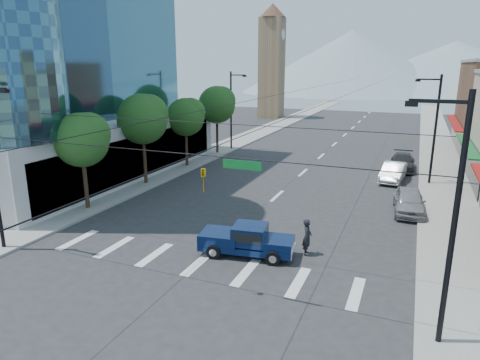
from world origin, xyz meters
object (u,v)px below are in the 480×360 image
at_px(parked_car_near, 409,201).
at_px(parked_car_far, 403,162).
at_px(pedestrian, 307,237).
at_px(parked_car_mid, 393,172).
at_px(pickup_truck, 246,239).

xyz_separation_m(parked_car_near, parked_car_far, (-0.92, 12.95, -0.05)).
bearing_deg(parked_car_near, parked_car_far, 89.62).
relative_size(pedestrian, parked_car_mid, 0.41).
xyz_separation_m(pickup_truck, parked_car_far, (6.79, 23.38, -0.11)).
bearing_deg(parked_car_far, pedestrian, -101.55).
relative_size(pedestrian, parked_car_near, 0.41).
height_order(pickup_truck, parked_car_far, pickup_truck).
bearing_deg(pickup_truck, pedestrian, 15.60).
relative_size(pedestrian, parked_car_far, 0.37).
bearing_deg(parked_car_mid, parked_car_far, 88.46).
height_order(parked_car_near, parked_car_mid, parked_car_near).
height_order(pickup_truck, pedestrian, pedestrian).
relative_size(parked_car_mid, parked_car_far, 0.91).
height_order(parked_car_mid, parked_car_far, parked_car_mid).
xyz_separation_m(pedestrian, parked_car_near, (4.80, 9.13, -0.16)).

